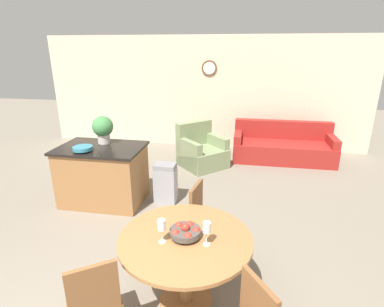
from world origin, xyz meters
name	(u,v)px	position (x,y,z in m)	size (l,w,h in m)	color
wall_back	(203,93)	(0.00, 6.05, 1.35)	(8.00, 0.09, 2.70)	beige
dining_table	(186,253)	(0.57, 0.92, 0.59)	(1.23, 1.23, 0.76)	#9E6B3D
dining_chair_near_left	(94,297)	(-0.08, 0.38, 0.48)	(0.59, 0.59, 0.88)	brown
dining_chair_far_side	(205,216)	(0.65, 1.77, 0.48)	(0.49, 0.49, 0.88)	brown
fruit_bowl	(185,231)	(0.57, 0.93, 0.82)	(0.28, 0.28, 0.15)	#4C4742
wine_glass_left	(162,226)	(0.38, 0.82, 0.93)	(0.07, 0.07, 0.23)	silver
wine_glass_right	(207,228)	(0.78, 0.85, 0.93)	(0.07, 0.07, 0.23)	silver
kitchen_island	(103,174)	(-1.14, 2.76, 0.47)	(1.32, 0.89, 0.94)	#9E6B3D
teal_bowl	(83,148)	(-1.29, 2.51, 0.99)	(0.29, 0.29, 0.08)	teal
potted_plant	(103,128)	(-1.17, 2.97, 1.19)	(0.33, 0.33, 0.44)	beige
trash_bin	(166,183)	(-0.15, 2.91, 0.33)	(0.34, 0.26, 0.66)	#9E9EA3
couch	(283,147)	(1.94, 5.30, 0.29)	(2.17, 0.90, 0.83)	maroon
armchair	(201,152)	(0.19, 4.61, 0.30)	(1.18, 1.18, 0.92)	gray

